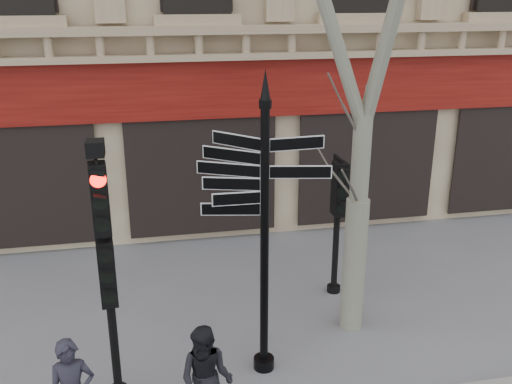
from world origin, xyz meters
TOP-DOWN VIEW (x-y plane):
  - ground at (0.00, 0.00)m, footprint 80.00×80.00m
  - fingerpost at (0.38, -0.18)m, footprint 2.52×2.52m
  - traffic_signal_main at (-1.84, -0.40)m, footprint 0.45×0.35m
  - traffic_signal_secondary at (2.24, 1.92)m, footprint 0.45×0.32m
  - pedestrian_b at (-0.63, -1.30)m, footprint 0.92×0.83m

SIDE VIEW (x-z plane):
  - ground at x=0.00m, z-range 0.00..0.00m
  - pedestrian_b at x=-0.63m, z-range 0.00..1.54m
  - traffic_signal_secondary at x=2.24m, z-range 0.53..3.20m
  - traffic_signal_main at x=-1.84m, z-range 0.51..4.36m
  - fingerpost at x=0.38m, z-range 0.80..5.46m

